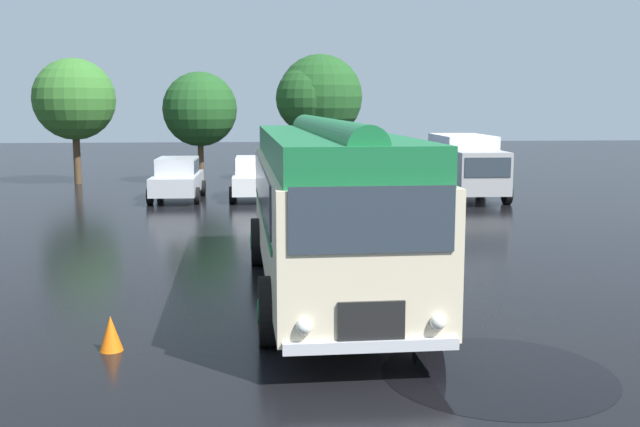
{
  "coord_description": "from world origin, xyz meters",
  "views": [
    {
      "loc": [
        -2.13,
        -14.98,
        3.76
      ],
      "look_at": [
        -0.74,
        1.04,
        1.4
      ],
      "focal_mm": 42.0,
      "sensor_mm": 36.0,
      "label": 1
    }
  ],
  "objects_px": {
    "car_mid_right": "(328,178)",
    "traffic_cone": "(111,333)",
    "car_near_left": "(177,178)",
    "vintage_bus": "(327,200)",
    "car_far_right": "(389,175)",
    "car_mid_left": "(255,177)",
    "box_van": "(466,164)"
  },
  "relations": [
    {
      "from": "car_far_right",
      "to": "traffic_cone",
      "type": "height_order",
      "value": "car_far_right"
    },
    {
      "from": "car_far_right",
      "to": "car_mid_right",
      "type": "bearing_deg",
      "value": -159.94
    },
    {
      "from": "vintage_bus",
      "to": "car_near_left",
      "type": "bearing_deg",
      "value": 106.3
    },
    {
      "from": "box_van",
      "to": "car_far_right",
      "type": "bearing_deg",
      "value": 162.05
    },
    {
      "from": "car_mid_right",
      "to": "box_van",
      "type": "xyz_separation_m",
      "value": [
        5.58,
        -0.0,
        0.52
      ]
    },
    {
      "from": "car_mid_right",
      "to": "traffic_cone",
      "type": "distance_m",
      "value": 18.85
    },
    {
      "from": "vintage_bus",
      "to": "car_near_left",
      "type": "xyz_separation_m",
      "value": [
        -4.46,
        15.24,
        -1.05
      ]
    },
    {
      "from": "vintage_bus",
      "to": "car_far_right",
      "type": "bearing_deg",
      "value": 75.49
    },
    {
      "from": "car_near_left",
      "to": "traffic_cone",
      "type": "bearing_deg",
      "value": -87.44
    },
    {
      "from": "car_near_left",
      "to": "traffic_cone",
      "type": "distance_m",
      "value": 18.46
    },
    {
      "from": "car_near_left",
      "to": "car_mid_right",
      "type": "distance_m",
      "value": 5.96
    },
    {
      "from": "car_mid_right",
      "to": "traffic_cone",
      "type": "bearing_deg",
      "value": -105.81
    },
    {
      "from": "car_near_left",
      "to": "car_far_right",
      "type": "xyz_separation_m",
      "value": [
        8.57,
        0.66,
        0.0
      ]
    },
    {
      "from": "car_near_left",
      "to": "car_mid_left",
      "type": "distance_m",
      "value": 3.05
    },
    {
      "from": "car_far_right",
      "to": "car_mid_left",
      "type": "bearing_deg",
      "value": -174.46
    },
    {
      "from": "car_near_left",
      "to": "car_mid_right",
      "type": "height_order",
      "value": "same"
    },
    {
      "from": "car_near_left",
      "to": "car_mid_right",
      "type": "xyz_separation_m",
      "value": [
        5.96,
        -0.3,
        0.0
      ]
    },
    {
      "from": "box_van",
      "to": "traffic_cone",
      "type": "distance_m",
      "value": 21.08
    },
    {
      "from": "car_near_left",
      "to": "car_far_right",
      "type": "relative_size",
      "value": 1.0
    },
    {
      "from": "car_mid_left",
      "to": "traffic_cone",
      "type": "xyz_separation_m",
      "value": [
        -2.23,
        -18.55,
        -0.57
      ]
    },
    {
      "from": "car_near_left",
      "to": "box_van",
      "type": "distance_m",
      "value": 11.55
    },
    {
      "from": "car_mid_right",
      "to": "car_far_right",
      "type": "relative_size",
      "value": 1.0
    },
    {
      "from": "car_far_right",
      "to": "box_van",
      "type": "bearing_deg",
      "value": -17.95
    },
    {
      "from": "traffic_cone",
      "to": "vintage_bus",
      "type": "bearing_deg",
      "value": 41.27
    },
    {
      "from": "car_mid_right",
      "to": "car_far_right",
      "type": "height_order",
      "value": "same"
    },
    {
      "from": "car_near_left",
      "to": "car_far_right",
      "type": "height_order",
      "value": "same"
    },
    {
      "from": "car_near_left",
      "to": "car_mid_left",
      "type": "xyz_separation_m",
      "value": [
        3.05,
        0.12,
        0.0
      ]
    },
    {
      "from": "car_mid_left",
      "to": "car_mid_right",
      "type": "height_order",
      "value": "same"
    },
    {
      "from": "car_near_left",
      "to": "car_far_right",
      "type": "distance_m",
      "value": 8.6
    },
    {
      "from": "vintage_bus",
      "to": "car_mid_right",
      "type": "distance_m",
      "value": 15.05
    },
    {
      "from": "vintage_bus",
      "to": "car_far_right",
      "type": "relative_size",
      "value": 2.41
    },
    {
      "from": "car_mid_left",
      "to": "car_far_right",
      "type": "bearing_deg",
      "value": 5.54
    }
  ]
}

